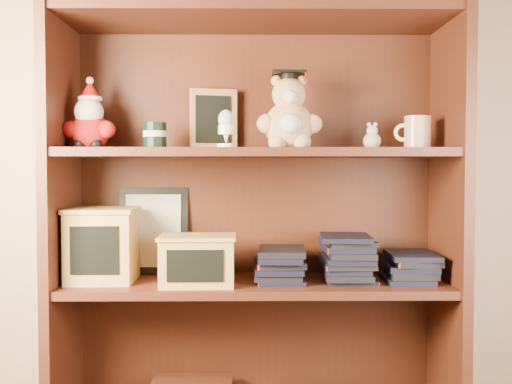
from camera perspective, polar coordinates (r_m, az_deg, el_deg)
bookcase at (r=1.86m, az=-0.10°, el=-1.21°), size 1.20×0.35×1.60m
shelf_lower at (r=1.84m, az=-0.00°, el=-8.83°), size 1.14×0.33×0.02m
shelf_upper at (r=1.80m, az=-0.00°, el=3.73°), size 1.14×0.33×0.02m
santa_plush at (r=1.87m, az=-15.55°, el=6.47°), size 0.16×0.11×0.22m
teachers_tin at (r=1.83m, az=-9.60°, el=5.34°), size 0.07×0.07×0.08m
chalkboard_plaque at (r=1.93m, az=-4.07°, el=6.79°), size 0.15×0.10×0.19m
egg_cup at (r=1.73m, az=-2.87°, el=6.17°), size 0.05×0.05×0.11m
grad_teddy_bear at (r=1.81m, az=3.16°, el=6.99°), size 0.20×0.17×0.24m
pink_figurine at (r=1.84m, az=10.99°, el=5.02°), size 0.05×0.05×0.08m
teacher_mug at (r=1.88m, az=15.06°, el=5.49°), size 0.11×0.08×0.10m
certificate_frame at (r=1.98m, az=-9.74°, el=-3.62°), size 0.22×0.06×0.28m
treats_box at (r=1.87m, az=-14.39°, el=-4.84°), size 0.21×0.21×0.22m
pencils_box at (r=1.76m, az=-5.59°, el=-6.44°), size 0.23×0.16×0.15m
book_stack_left at (r=1.83m, az=2.31°, el=-6.96°), size 0.14×0.20×0.10m
book_stack_mid at (r=1.85m, az=8.62°, el=-6.15°), size 0.14×0.20×0.14m
book_stack_right at (r=1.89m, az=14.37°, el=-6.97°), size 0.14×0.20×0.08m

